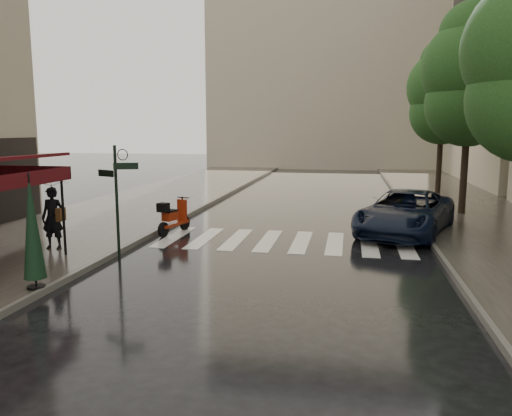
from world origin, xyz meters
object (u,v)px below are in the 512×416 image
(pedestrian_with_umbrella, at_px, (51,191))
(parasol_back, at_px, (32,227))
(scooter, at_px, (173,218))
(parked_car, at_px, (406,213))

(pedestrian_with_umbrella, xyz_separation_m, parasol_back, (1.71, -3.39, -0.33))
(pedestrian_with_umbrella, relative_size, parasol_back, 1.01)
(scooter, bearing_deg, parasol_back, -82.33)
(parked_car, relative_size, parasol_back, 2.15)
(pedestrian_with_umbrella, bearing_deg, parasol_back, -65.99)
(parasol_back, bearing_deg, parked_car, 42.87)
(scooter, height_order, parasol_back, parasol_back)
(parasol_back, bearing_deg, scooter, 83.40)
(parked_car, distance_m, parasol_back, 11.60)
(pedestrian_with_umbrella, relative_size, parked_car, 0.47)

